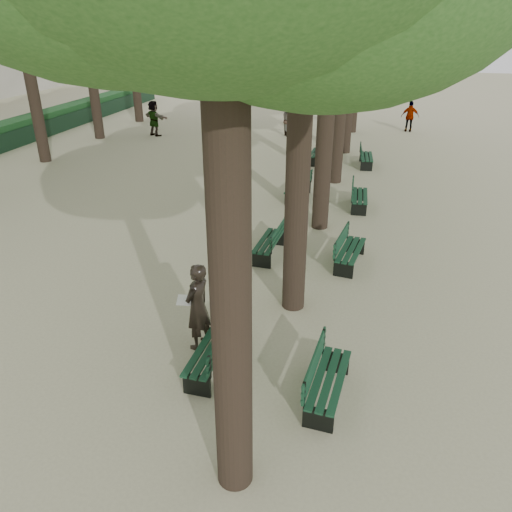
# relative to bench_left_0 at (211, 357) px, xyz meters

# --- Properties ---
(ground) EXTENTS (120.00, 120.00, 0.00)m
(ground) POSITION_rel_bench_left_0_xyz_m (-0.37, -0.33, -0.27)
(ground) COLOR tan
(ground) RESTS_ON ground
(bench_left_0) EXTENTS (0.62, 1.82, 0.92)m
(bench_left_0) POSITION_rel_bench_left_0_xyz_m (0.00, 0.00, 0.00)
(bench_left_0) COLOR black
(bench_left_0) RESTS_ON ground
(bench_left_1) EXTENTS (0.66, 1.83, 0.92)m
(bench_left_1) POSITION_rel_bench_left_0_xyz_m (-0.00, 5.20, 0.00)
(bench_left_1) COLOR black
(bench_left_1) RESTS_ON ground
(bench_left_2) EXTENTS (0.81, 1.86, 0.92)m
(bench_left_2) POSITION_rel_bench_left_0_xyz_m (-0.00, 10.24, 0.00)
(bench_left_2) COLOR black
(bench_left_2) RESTS_ON ground
(bench_left_3) EXTENTS (0.64, 1.82, 0.92)m
(bench_left_3) POSITION_rel_bench_left_0_xyz_m (-0.00, 15.48, 0.00)
(bench_left_3) COLOR black
(bench_left_3) RESTS_ON ground
(bench_right_0) EXTENTS (0.72, 1.84, 0.92)m
(bench_right_0) POSITION_rel_bench_left_0_xyz_m (2.27, -0.32, 0.00)
(bench_right_0) COLOR black
(bench_right_0) RESTS_ON ground
(bench_right_1) EXTENTS (0.81, 1.86, 0.92)m
(bench_right_1) POSITION_rel_bench_left_0_xyz_m (2.27, 5.16, 0.00)
(bench_right_1) COLOR black
(bench_right_1) RESTS_ON ground
(bench_right_2) EXTENTS (0.66, 1.83, 0.92)m
(bench_right_2) POSITION_rel_bench_left_0_xyz_m (2.27, 9.78, 0.00)
(bench_right_2) COLOR black
(bench_right_2) RESTS_ON ground
(bench_right_3) EXTENTS (0.71, 1.84, 0.92)m
(bench_right_3) POSITION_rel_bench_left_0_xyz_m (2.27, 15.35, 0.00)
(bench_right_3) COLOR black
(bench_right_3) RESTS_ON ground
(man_with_map) EXTENTS (0.72, 0.83, 1.87)m
(man_with_map) POSITION_rel_bench_left_0_xyz_m (-0.48, 0.67, 0.66)
(man_with_map) COLOR black
(man_with_map) RESTS_ON ground
(pedestrian_d) EXTENTS (0.41, 0.94, 1.90)m
(pedestrian_d) POSITION_rel_bench_left_0_xyz_m (-0.19, 29.18, 0.68)
(pedestrian_d) COLOR #262628
(pedestrian_d) RESTS_ON ground
(pedestrian_e) EXTENTS (1.76, 1.15, 1.92)m
(pedestrian_e) POSITION_rel_bench_left_0_xyz_m (-9.63, 19.00, 0.69)
(pedestrian_e) COLOR #262628
(pedestrian_e) RESTS_ON ground
(pedestrian_c) EXTENTS (1.03, 0.38, 1.73)m
(pedestrian_c) POSITION_rel_bench_left_0_xyz_m (4.38, 23.50, 0.60)
(pedestrian_c) COLOR #262628
(pedestrian_c) RESTS_ON ground
(pedestrian_a) EXTENTS (0.71, 0.91, 1.74)m
(pedestrian_a) POSITION_rel_bench_left_0_xyz_m (-2.28, 20.73, 0.60)
(pedestrian_a) COLOR #262628
(pedestrian_a) RESTS_ON ground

